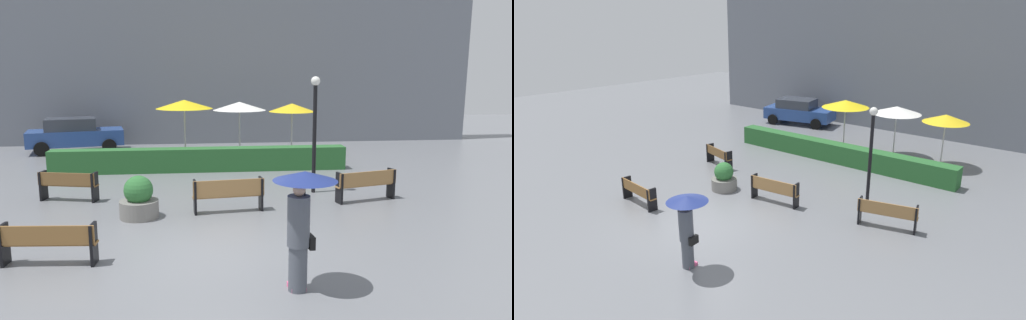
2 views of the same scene
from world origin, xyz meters
The scene contains 14 objects.
ground_plane centered at (0.00, 0.00, 0.00)m, with size 60.00×60.00×0.00m, color slate.
bench_far_left centered at (-3.96, 4.52, 0.51)m, with size 1.72×0.74×0.85m.
bench_mid_center centered at (0.57, 2.90, 0.53)m, with size 1.91×0.55×0.90m.
bench_near_left centered at (-3.05, -0.28, 0.49)m, with size 1.85×0.49×0.82m.
bench_far_right centered at (4.56, 3.61, 0.53)m, with size 1.87×0.78×0.89m.
pedestrian_with_umbrella centered at (1.55, -1.85, 1.40)m, with size 1.08×1.08×2.07m.
planter_pot centered at (-1.73, 2.68, 0.46)m, with size 0.99×0.99×1.09m.
lamp_post centered at (3.27, 4.78, 2.20)m, with size 0.28×0.28×3.54m.
patio_umbrella_yellow centered at (-0.83, 10.09, 2.38)m, with size 2.28×2.28×2.57m.
patio_umbrella_white centered at (1.44, 10.90, 2.24)m, with size 2.24×2.24×2.42m.
patio_umbrella_yellow_far centered at (3.70, 10.94, 2.15)m, with size 1.99×1.99×2.33m.
hedge_strip centered at (-0.20, 8.40, 0.43)m, with size 10.93×0.70×0.87m, color #28602D.
building_facade centered at (0.00, 16.00, 5.39)m, with size 28.00×1.20×10.77m, color slate.
parked_car centered at (-6.04, 13.47, 0.82)m, with size 4.48×2.70×1.57m.
Camera 1 is at (-0.02, -9.42, 3.69)m, focal length 33.78 mm.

